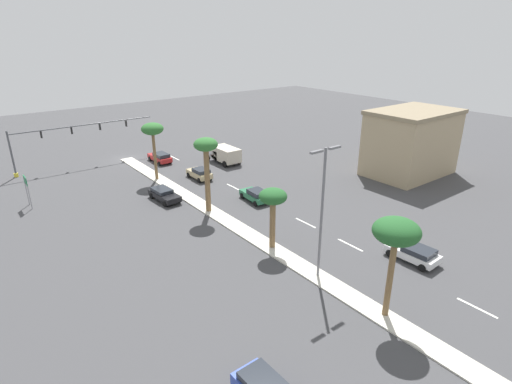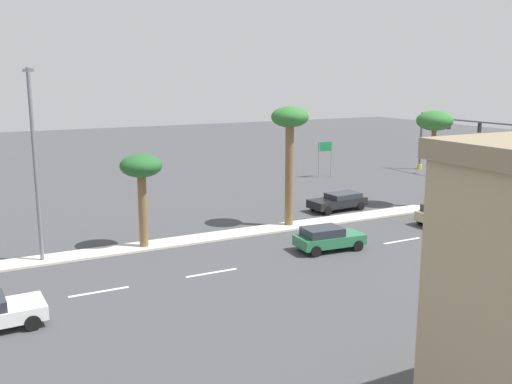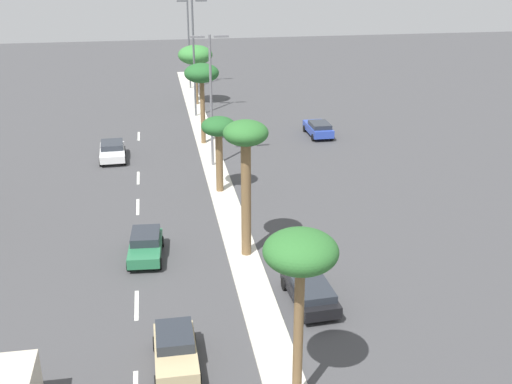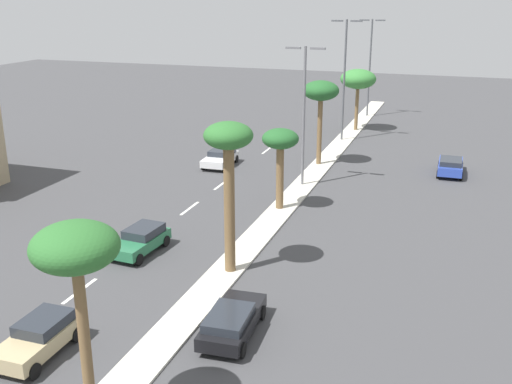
{
  "view_description": "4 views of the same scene",
  "coord_description": "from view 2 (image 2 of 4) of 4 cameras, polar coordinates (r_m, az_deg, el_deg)",
  "views": [
    {
      "loc": [
        20.39,
        58.46,
        17.87
      ],
      "look_at": [
        -3.1,
        27.89,
        2.66
      ],
      "focal_mm": 28.73,
      "sensor_mm": 36.0,
      "label": 1
    },
    {
      "loc": [
        -31.98,
        43.17,
        9.97
      ],
      "look_at": [
        2.56,
        25.21,
        2.05
      ],
      "focal_mm": 40.27,
      "sensor_mm": 36.0,
      "label": 2
    },
    {
      "loc": [
        -4.67,
        -8.28,
        16.89
      ],
      "look_at": [
        0.81,
        24.19,
        3.8
      ],
      "focal_mm": 44.48,
      "sensor_mm": 36.0,
      "label": 3
    },
    {
      "loc": [
        10.87,
        -2.76,
        13.88
      ],
      "look_at": [
        0.73,
        26.6,
        3.66
      ],
      "focal_mm": 42.29,
      "sensor_mm": 36.0,
      "label": 4
    }
  ],
  "objects": [
    {
      "name": "palm_tree_leading",
      "position": [
        37.64,
        3.37,
        6.27
      ],
      "size": [
        2.46,
        2.46,
        7.89
      ],
      "color": "brown",
      "rests_on": "median_curb"
    },
    {
      "name": "lane_stripe_outboard",
      "position": [
        29.89,
        -4.42,
        -8.01
      ],
      "size": [
        0.2,
        2.8,
        0.01
      ],
      "primitive_type": "cube",
      "color": "silver",
      "rests_on": "ground"
    },
    {
      "name": "street_lamp_left",
      "position": [
        32.3,
        -21.18,
        3.85
      ],
      "size": [
        2.9,
        0.24,
        10.26
      ],
      "color": "slate",
      "rests_on": "median_curb"
    },
    {
      "name": "lane_stripe_right",
      "position": [
        36.5,
        14.3,
        -4.71
      ],
      "size": [
        0.2,
        2.8,
        0.01
      ],
      "primitive_type": "cube",
      "color": "silver",
      "rests_on": "ground"
    },
    {
      "name": "lane_stripe_left",
      "position": [
        41.13,
        21.28,
        -3.32
      ],
      "size": [
        0.2,
        2.8,
        0.01
      ],
      "primitive_type": "cube",
      "color": "silver",
      "rests_on": "ground"
    },
    {
      "name": "median_curb",
      "position": [
        33.68,
        -20.07,
        -6.33
      ],
      "size": [
        1.8,
        78.98,
        0.12
      ],
      "primitive_type": "cube",
      "color": "beige",
      "rests_on": "ground"
    },
    {
      "name": "palm_tree_far",
      "position": [
        45.48,
        17.31,
        6.47
      ],
      "size": [
        2.73,
        2.73,
        7.26
      ],
      "color": "brown",
      "rests_on": "median_curb"
    },
    {
      "name": "sedan_green_outboard",
      "position": [
        33.57,
        7.13,
        -4.54
      ],
      "size": [
        2.14,
        4.08,
        1.4
      ],
      "color": "#287047",
      "rests_on": "ground"
    },
    {
      "name": "lane_stripe_front",
      "position": [
        28.3,
        -15.33,
        -9.55
      ],
      "size": [
        0.2,
        2.8,
        0.01
      ],
      "primitive_type": "cube",
      "color": "silver",
      "rests_on": "ground"
    },
    {
      "name": "traffic_signal_gantry",
      "position": [
        60.27,
        19.91,
        5.31
      ],
      "size": [
        19.51,
        0.53,
        6.11
      ],
      "color": "#515459",
      "rests_on": "ground"
    },
    {
      "name": "ground_plane",
      "position": [
        35.74,
        -5.96,
        -4.76
      ],
      "size": [
        160.0,
        160.0,
        0.0
      ],
      "primitive_type": "plane",
      "color": "#424244"
    },
    {
      "name": "sedan_tan_far",
      "position": [
        40.96,
        18.15,
        -2.06
      ],
      "size": [
        1.9,
        3.9,
        1.44
      ],
      "color": "tan",
      "rests_on": "ground"
    },
    {
      "name": "palm_tree_trailing",
      "position": [
        33.53,
        -11.33,
        2.02
      ],
      "size": [
        2.42,
        2.42,
        5.45
      ],
      "color": "brown",
      "rests_on": "median_curb"
    },
    {
      "name": "sedan_black_front",
      "position": [
        43.59,
        8.2,
        -0.88
      ],
      "size": [
        2.18,
        4.54,
        1.28
      ],
      "color": "black",
      "rests_on": "ground"
    },
    {
      "name": "directional_road_sign",
      "position": [
        57.35,
        6.9,
        4.02
      ],
      "size": [
        0.1,
        1.63,
        3.52
      ],
      "color": "gray",
      "rests_on": "ground"
    }
  ]
}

